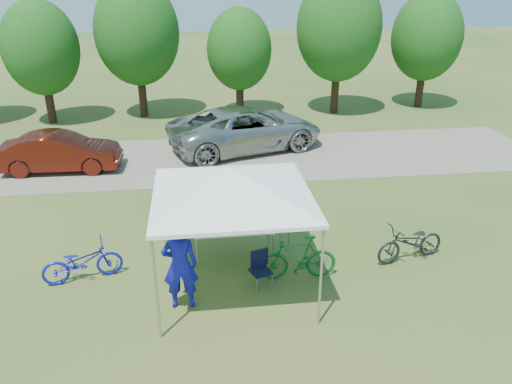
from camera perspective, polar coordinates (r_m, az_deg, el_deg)
ground at (r=11.03m, az=-2.52°, el=-10.58°), size 100.00×100.00×0.00m
gravel_strip at (r=18.18m, az=-4.68°, el=3.82°), size 24.00×5.00×0.02m
canopy at (r=9.77m, az=-2.80°, el=2.33°), size 4.53×4.53×3.00m
treeline at (r=23.27m, az=-6.54°, el=17.13°), size 24.89×4.28×6.30m
folding_table at (r=11.71m, az=-2.56°, el=-4.25°), size 1.85×0.77×0.76m
folding_chair at (r=10.79m, az=0.46°, el=-8.42°), size 0.53×0.55×0.81m
cooler at (r=11.59m, az=-4.51°, el=-3.43°), size 0.46×0.32×0.33m
ice_cream_cup at (r=11.67m, az=-0.25°, el=-3.92°), size 0.08×0.08×0.06m
cyclist at (r=10.01m, az=-8.68°, el=-8.25°), size 0.70×0.46×1.92m
bike_blue at (r=11.60m, az=-19.24°, el=-7.54°), size 1.80×1.00×0.90m
bike_green at (r=11.03m, az=4.76°, el=-7.46°), size 1.73×0.54×1.03m
bike_dark at (r=12.20m, az=17.28°, el=-5.56°), size 1.84×1.00×0.92m
minivan at (r=18.89m, az=-1.14°, el=7.28°), size 6.32×4.28×1.61m
sedan at (r=18.06m, az=-21.47°, el=4.28°), size 3.97×1.46×1.30m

